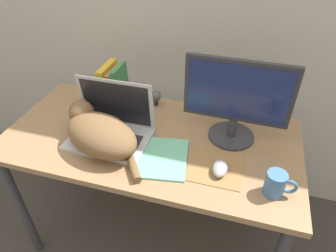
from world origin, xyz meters
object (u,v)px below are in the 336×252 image
at_px(laptop, 111,128).
at_px(cat, 99,132).
at_px(book_row, 114,86).
at_px(external_monitor, 237,100).
at_px(notepad, 163,158).
at_px(webcam, 156,97).
at_px(computer_mouse, 220,168).
at_px(mug, 276,184).

height_order(laptop, cat, laptop).
height_order(cat, book_row, book_row).
bearing_deg(laptop, external_monitor, 16.06).
relative_size(book_row, notepad, 0.79).
height_order(notepad, webcam, webcam).
xyz_separation_m(external_monitor, computer_mouse, (-0.02, -0.23, -0.17)).
height_order(computer_mouse, webcam, webcam).
bearing_deg(mug, external_monitor, 123.32).
height_order(cat, external_monitor, external_monitor).
height_order(computer_mouse, mug, mug).
height_order(webcam, mug, mug).
xyz_separation_m(laptop, mug, (0.68, -0.13, -0.00)).
distance_m(computer_mouse, mug, 0.21).
xyz_separation_m(laptop, webcam, (0.10, 0.30, 0.00)).
bearing_deg(laptop, mug, -11.12).
bearing_deg(cat, notepad, 0.24).
bearing_deg(external_monitor, laptop, -163.94).
bearing_deg(mug, computer_mouse, 165.80).
bearing_deg(computer_mouse, mug, -14.20).
relative_size(laptop, notepad, 1.26).
bearing_deg(computer_mouse, notepad, 176.85).
bearing_deg(cat, computer_mouse, -1.31).
bearing_deg(laptop, book_row, 110.48).
relative_size(computer_mouse, notepad, 0.36).
bearing_deg(webcam, laptop, -109.34).
bearing_deg(book_row, webcam, 14.55).
bearing_deg(book_row, laptop, -69.52).
bearing_deg(book_row, mug, -26.20).
relative_size(external_monitor, webcam, 5.62).
relative_size(computer_mouse, mug, 0.86).
bearing_deg(webcam, computer_mouse, -45.25).
distance_m(cat, book_row, 0.33).
bearing_deg(mug, notepad, 171.63).
xyz_separation_m(book_row, notepad, (0.35, -0.32, -0.10)).
xyz_separation_m(computer_mouse, webcam, (-0.38, 0.38, 0.03)).
bearing_deg(external_monitor, webcam, 158.65).
xyz_separation_m(notepad, mug, (0.43, -0.06, 0.04)).
bearing_deg(notepad, computer_mouse, -3.15).
xyz_separation_m(cat, notepad, (0.27, 0.00, -0.07)).
bearing_deg(cat, book_row, 103.20).
bearing_deg(mug, book_row, 153.80).
bearing_deg(computer_mouse, book_row, 150.11).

